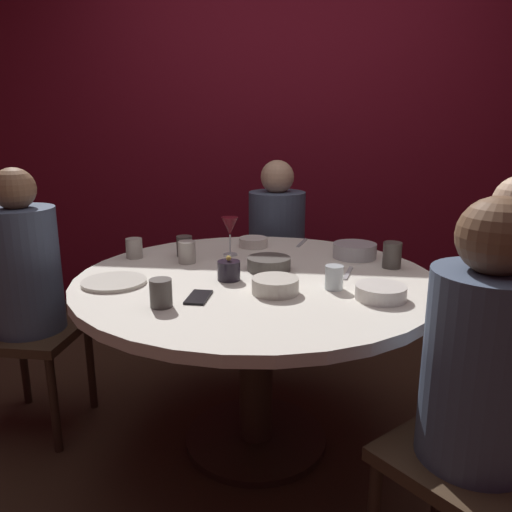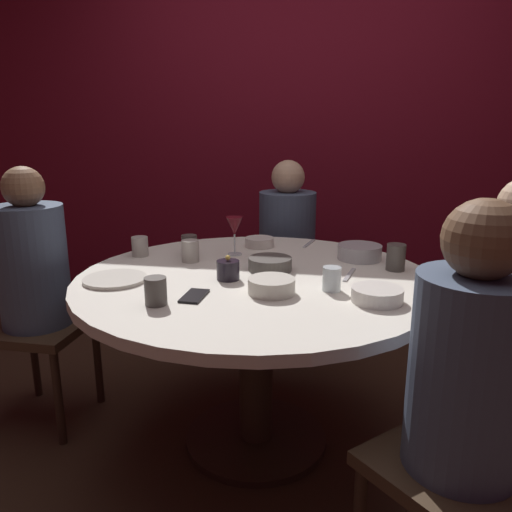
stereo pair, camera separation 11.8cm
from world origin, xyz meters
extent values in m
plane|color=#382619|center=(0.00, 0.00, 0.00)|extent=(8.00, 8.00, 0.00)
cube|color=maroon|center=(0.00, 1.64, 1.30)|extent=(6.00, 0.10, 2.60)
cylinder|color=silver|center=(0.00, 0.00, 0.73)|extent=(1.42, 1.42, 0.04)
cylinder|color=#332319|center=(0.00, 0.00, 0.35)|extent=(0.14, 0.14, 0.71)
cylinder|color=#2D2116|center=(0.00, 0.00, 0.01)|extent=(0.60, 0.60, 0.03)
cube|color=#3F2D1E|center=(-0.98, 0.00, 0.45)|extent=(0.40, 0.40, 0.04)
cylinder|color=#475670|center=(-0.98, 0.00, 0.73)|extent=(0.30, 0.30, 0.53)
sphere|color=#8C6647|center=(-0.98, 0.00, 1.08)|extent=(0.17, 0.17, 0.17)
cylinder|color=#332319|center=(-0.81, -0.17, 0.21)|extent=(0.04, 0.04, 0.43)
cylinder|color=#332319|center=(-1.15, 0.17, 0.21)|extent=(0.04, 0.04, 0.43)
cylinder|color=#332319|center=(-0.81, 0.17, 0.21)|extent=(0.04, 0.04, 0.43)
cube|color=#3F2D1E|center=(0.00, 0.98, 0.45)|extent=(0.40, 0.40, 0.04)
cylinder|color=#475670|center=(0.00, 0.98, 0.71)|extent=(0.33, 0.33, 0.48)
sphere|color=tan|center=(0.00, 0.98, 1.04)|extent=(0.19, 0.19, 0.19)
cylinder|color=#332319|center=(-0.17, 1.15, 0.21)|extent=(0.04, 0.04, 0.43)
cylinder|color=#332319|center=(-0.17, 0.81, 0.21)|extent=(0.04, 0.04, 0.43)
cylinder|color=#332319|center=(0.17, 1.15, 0.21)|extent=(0.04, 0.04, 0.43)
cylinder|color=#332319|center=(0.17, 0.81, 0.21)|extent=(0.04, 0.04, 0.43)
cube|color=#3F2D1E|center=(0.95, 0.00, 0.45)|extent=(0.40, 0.40, 0.04)
cylinder|color=#332319|center=(0.78, 0.17, 0.21)|extent=(0.04, 0.04, 0.43)
cylinder|color=#332319|center=(0.78, -0.17, 0.21)|extent=(0.04, 0.04, 0.43)
cube|color=#3F2D1E|center=(0.66, -0.66, 0.45)|extent=(0.57, 0.57, 0.04)
cylinder|color=#475670|center=(0.66, -0.66, 0.73)|extent=(0.41, 0.41, 0.51)
sphere|color=brown|center=(0.66, -0.66, 1.07)|extent=(0.19, 0.19, 0.19)
cylinder|color=#332319|center=(0.66, -0.42, 0.21)|extent=(0.04, 0.04, 0.43)
cylinder|color=black|center=(-0.10, -0.07, 0.78)|extent=(0.09, 0.09, 0.07)
sphere|color=#F9D159|center=(-0.10, -0.07, 0.83)|extent=(0.02, 0.02, 0.02)
cylinder|color=silver|center=(-0.16, 0.30, 0.75)|extent=(0.06, 0.06, 0.01)
cylinder|color=silver|center=(-0.16, 0.30, 0.80)|extent=(0.01, 0.01, 0.09)
cone|color=maroon|center=(-0.16, 0.30, 0.88)|extent=(0.08, 0.08, 0.08)
cylinder|color=beige|center=(-0.52, -0.17, 0.75)|extent=(0.24, 0.24, 0.01)
cube|color=black|center=(-0.16, -0.29, 0.75)|extent=(0.07, 0.14, 0.01)
cylinder|color=#B7B7BC|center=(0.40, 0.33, 0.78)|extent=(0.19, 0.19, 0.06)
cylinder|color=beige|center=(0.09, -0.20, 0.78)|extent=(0.17, 0.17, 0.06)
cylinder|color=silver|center=(0.46, -0.22, 0.77)|extent=(0.17, 0.17, 0.05)
cylinder|color=#4C4742|center=(0.04, 0.08, 0.77)|extent=(0.18, 0.18, 0.05)
cylinder|color=silver|center=(-0.07, 0.48, 0.77)|extent=(0.14, 0.14, 0.05)
cylinder|color=#B2ADA3|center=(-0.57, 0.20, 0.79)|extent=(0.07, 0.07, 0.09)
cylinder|color=#B2ADA3|center=(-0.32, 0.15, 0.79)|extent=(0.08, 0.08, 0.09)
cylinder|color=silver|center=(0.30, -0.13, 0.79)|extent=(0.07, 0.07, 0.09)
cylinder|color=#4C4742|center=(0.55, 0.18, 0.80)|extent=(0.08, 0.08, 0.11)
cylinder|color=#4C4742|center=(-0.36, 0.26, 0.79)|extent=(0.07, 0.07, 0.09)
cylinder|color=#4C4742|center=(-0.26, -0.38, 0.79)|extent=(0.07, 0.07, 0.09)
cube|color=#B7B7BC|center=(0.16, 0.58, 0.75)|extent=(0.05, 0.18, 0.01)
cube|color=#B7B7BC|center=(0.36, 0.07, 0.75)|extent=(0.05, 0.18, 0.01)
camera|label=1|loc=(0.23, -1.88, 1.33)|focal=35.14mm
camera|label=2|loc=(0.35, -1.86, 1.33)|focal=35.14mm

